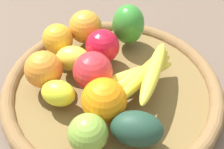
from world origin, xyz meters
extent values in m
plane|color=brown|center=(0.00, 0.00, 0.00)|extent=(2.40, 2.40, 0.00)
cylinder|color=brown|center=(0.00, 0.00, 0.01)|extent=(0.44, 0.44, 0.02)
torus|color=brown|center=(0.00, 0.00, 0.02)|extent=(0.46, 0.46, 0.03)
ellipsoid|color=yellow|center=(-0.05, 0.01, 0.05)|extent=(0.18, 0.05, 0.03)
ellipsoid|color=yellow|center=(-0.05, 0.02, 0.06)|extent=(0.17, 0.10, 0.03)
ellipsoid|color=yellow|center=(-0.06, 0.03, 0.08)|extent=(0.16, 0.13, 0.03)
ellipsoid|color=yellow|center=(-0.07, 0.05, 0.09)|extent=(0.13, 0.16, 0.03)
ellipsoid|color=yellow|center=(0.11, 0.02, 0.06)|extent=(0.08, 0.08, 0.05)
sphere|color=red|center=(0.00, -0.07, 0.07)|extent=(0.08, 0.08, 0.07)
ellipsoid|color=#33822D|center=(-0.08, -0.12, 0.08)|extent=(0.10, 0.10, 0.09)
ellipsoid|color=yellow|center=(0.07, -0.06, 0.06)|extent=(0.09, 0.08, 0.05)
sphere|color=orange|center=(0.04, 0.08, 0.08)|extent=(0.10, 0.10, 0.08)
ellipsoid|color=#204030|center=(0.00, 0.15, 0.07)|extent=(0.11, 0.09, 0.06)
sphere|color=#7EA53B|center=(0.08, 0.13, 0.07)|extent=(0.09, 0.09, 0.07)
sphere|color=orange|center=(0.02, -0.15, 0.08)|extent=(0.10, 0.10, 0.08)
sphere|color=orange|center=(0.13, -0.03, 0.08)|extent=(0.09, 0.09, 0.08)
sphere|color=gold|center=(0.09, -0.13, 0.07)|extent=(0.10, 0.10, 0.07)
sphere|color=red|center=(0.04, 0.00, 0.08)|extent=(0.10, 0.10, 0.08)
camera|label=1|loc=(0.12, 0.40, 0.46)|focal=45.75mm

